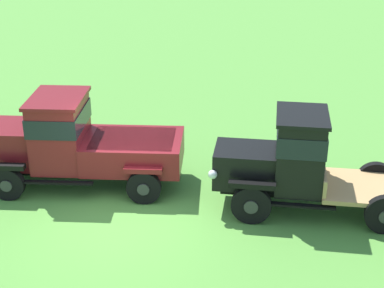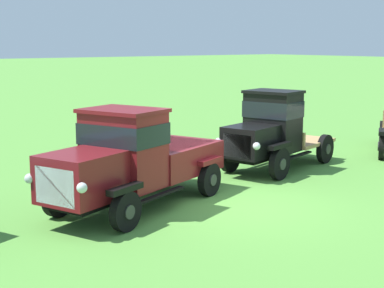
{
  "view_description": "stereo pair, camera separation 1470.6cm",
  "coord_description": "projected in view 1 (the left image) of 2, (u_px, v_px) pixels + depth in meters",
  "views": [
    {
      "loc": [
        5.85,
        -9.45,
        6.84
      ],
      "look_at": [
        0.68,
        2.46,
        1.0
      ],
      "focal_mm": 55.0,
      "sensor_mm": 36.0,
      "label": 1
    },
    {
      "loc": [
        -8.5,
        -9.65,
        3.64
      ],
      "look_at": [
        0.68,
        2.46,
        1.0
      ],
      "focal_mm": 55.0,
      "sensor_mm": 36.0,
      "label": 2
    }
  ],
  "objects": [
    {
      "name": "vintage_truck_midrow_center",
      "position": [
        293.0,
        161.0,
        12.98
      ],
      "size": [
        4.7,
        2.7,
        2.3
      ],
      "color": "black",
      "rests_on": "ground"
    },
    {
      "name": "vintage_truck_second_in_line",
      "position": [
        74.0,
        142.0,
        14.1
      ],
      "size": [
        5.27,
        3.31,
        2.25
      ],
      "color": "black",
      "rests_on": "ground"
    },
    {
      "name": "ground_plane",
      "position": [
        119.0,
        223.0,
        12.83
      ],
      "size": [
        240.0,
        240.0,
        0.0
      ],
      "primitive_type": "plane",
      "color": "#518E38"
    }
  ]
}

